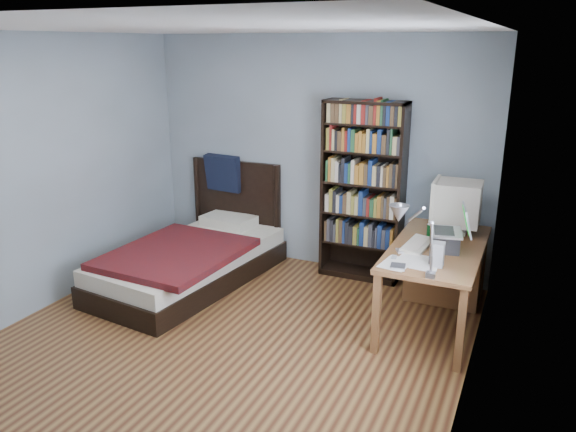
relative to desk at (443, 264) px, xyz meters
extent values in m
plane|color=#512917|center=(-1.50, -1.58, -0.41)|extent=(4.20, 4.20, 0.00)
plane|color=white|center=(-1.50, -1.58, 2.09)|extent=(4.20, 4.20, 0.00)
cube|color=#9DAEB9|center=(-1.50, 0.52, 0.84)|extent=(3.80, 0.04, 2.50)
cube|color=#9DAEB9|center=(-3.40, -1.58, 0.84)|extent=(0.04, 4.20, 2.50)
cube|color=#9DAEB9|center=(0.40, -1.58, 0.84)|extent=(0.04, 4.20, 2.50)
cube|color=white|center=(0.38, -1.73, 1.04)|extent=(0.01, 1.14, 1.14)
cube|color=white|center=(0.38, -1.73, 1.04)|extent=(0.01, 1.00, 1.00)
cube|color=brown|center=(0.00, -0.41, 0.30)|extent=(0.75, 1.50, 0.04)
cube|color=brown|center=(-0.32, -1.11, -0.07)|extent=(0.06, 0.06, 0.69)
cube|color=brown|center=(0.32, -1.11, -0.07)|extent=(0.06, 0.06, 0.69)
cube|color=brown|center=(-0.32, 0.29, -0.07)|extent=(0.06, 0.06, 0.69)
cube|color=brown|center=(0.32, 0.29, -0.07)|extent=(0.06, 0.06, 0.69)
cube|color=brown|center=(0.00, 0.12, -0.07)|extent=(0.69, 0.40, 0.68)
cube|color=beige|center=(0.05, 0.04, 0.33)|extent=(0.27, 0.23, 0.03)
cylinder|color=beige|center=(0.05, 0.04, 0.38)|extent=(0.10, 0.10, 0.06)
cube|color=beige|center=(0.08, 0.04, 0.60)|extent=(0.42, 0.40, 0.38)
cube|color=beige|center=(-0.12, 0.04, 0.60)|extent=(0.04, 0.40, 0.40)
cube|color=#3980CE|center=(-0.14, 0.04, 0.60)|extent=(0.02, 0.30, 0.26)
cube|color=#2D2D30|center=(0.07, -0.48, 0.39)|extent=(0.27, 0.30, 0.15)
cube|color=silver|center=(0.07, -0.48, 0.48)|extent=(0.31, 0.37, 0.02)
cube|color=#2D2D30|center=(0.05, -0.48, 0.49)|extent=(0.21, 0.29, 0.00)
cube|color=silver|center=(0.23, -0.48, 0.60)|extent=(0.14, 0.34, 0.24)
cube|color=#0CBF26|center=(0.22, -0.48, 0.60)|extent=(0.11, 0.27, 0.18)
cube|color=#99999E|center=(0.07, -1.12, 0.34)|extent=(0.07, 0.06, 0.04)
cylinder|color=#99999E|center=(0.07, -1.19, 0.57)|extent=(0.02, 0.16, 0.43)
cylinder|color=#99999E|center=(-0.01, -1.43, 0.89)|extent=(0.18, 0.36, 0.22)
cone|color=#99999E|center=(-0.08, -1.60, 0.93)|extent=(0.13, 0.13, 0.11)
cube|color=beige|center=(-0.15, -0.49, 0.33)|extent=(0.22, 0.46, 0.04)
cube|color=gray|center=(0.07, -0.87, 0.41)|extent=(0.10, 0.10, 0.19)
cylinder|color=#073510|center=(-0.11, -0.16, 0.37)|extent=(0.06, 0.06, 0.11)
ellipsoid|color=silver|center=(0.01, -0.14, 0.33)|extent=(0.06, 0.11, 0.04)
cube|color=silver|center=(-0.26, -0.69, 0.33)|extent=(0.09, 0.11, 0.02)
cube|color=gray|center=(-0.27, -0.85, 0.33)|extent=(0.05, 0.08, 0.02)
cube|color=gray|center=(-0.19, -1.04, 0.33)|extent=(0.13, 0.13, 0.02)
cube|color=black|center=(-1.31, 0.36, 0.52)|extent=(0.03, 0.30, 1.86)
cube|color=black|center=(-0.51, 0.36, 0.52)|extent=(0.03, 0.30, 1.86)
cube|color=black|center=(-0.91, 0.36, 1.43)|extent=(0.84, 0.30, 0.03)
cube|color=black|center=(-0.91, 0.36, -0.38)|extent=(0.84, 0.30, 0.06)
cube|color=black|center=(-0.91, 0.50, 0.52)|extent=(0.84, 0.02, 1.86)
cube|color=olive|center=(-0.91, 0.34, 0.55)|extent=(0.76, 0.22, 1.66)
cube|color=black|center=(-2.48, -0.53, -0.30)|extent=(1.31, 2.24, 0.22)
cube|color=beige|center=(-2.48, -0.53, -0.11)|extent=(1.26, 2.18, 0.16)
cube|color=#98100D|center=(-2.45, -0.80, 0.00)|extent=(1.19, 1.44, 0.07)
cube|color=beige|center=(-2.48, 0.28, 0.02)|extent=(0.63, 0.44, 0.12)
cube|color=black|center=(-2.48, 0.48, 0.14)|extent=(1.13, 0.05, 1.10)
cylinder|color=black|center=(-3.01, 0.46, 0.14)|extent=(0.06, 0.06, 1.10)
cylinder|color=black|center=(-1.95, 0.46, 0.14)|extent=(0.06, 0.06, 1.10)
cube|color=black|center=(-2.63, 0.45, 0.54)|extent=(0.46, 0.20, 0.43)
camera|label=1|loc=(0.69, -5.06, 1.99)|focal=35.00mm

